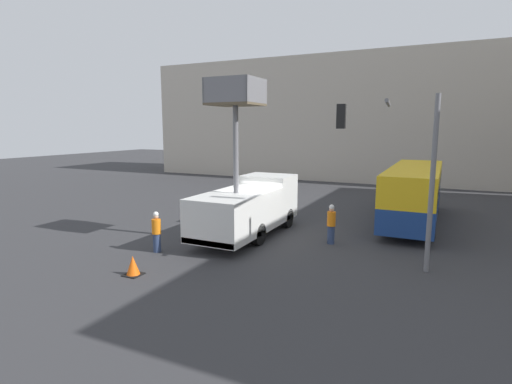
% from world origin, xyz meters
% --- Properties ---
extents(ground_plane, '(120.00, 120.00, 0.00)m').
position_xyz_m(ground_plane, '(0.00, 0.00, 0.00)').
color(ground_plane, '#333335').
extents(building_backdrop_far, '(44.00, 10.00, 12.17)m').
position_xyz_m(building_backdrop_far, '(0.00, 25.95, 6.08)').
color(building_backdrop_far, '#BCB2A3').
rests_on(building_backdrop_far, ground_plane).
extents(utility_truck, '(2.54, 7.19, 7.30)m').
position_xyz_m(utility_truck, '(-0.25, -0.09, 1.58)').
color(utility_truck, silver).
rests_on(utility_truck, ground_plane).
extents(city_bus, '(2.51, 10.45, 3.09)m').
position_xyz_m(city_bus, '(6.74, 6.32, 1.81)').
color(city_bus, navy).
rests_on(city_bus, ground_plane).
extents(traffic_light_pole, '(3.50, 3.25, 6.36)m').
position_xyz_m(traffic_light_pole, '(6.68, -1.78, 4.28)').
color(traffic_light_pole, slate).
rests_on(traffic_light_pole, ground_plane).
extents(road_worker_near_truck, '(0.38, 0.38, 1.74)m').
position_xyz_m(road_worker_near_truck, '(-2.58, -4.05, 0.86)').
color(road_worker_near_truck, navy).
rests_on(road_worker_near_truck, ground_plane).
extents(road_worker_directing, '(0.38, 0.38, 1.81)m').
position_xyz_m(road_worker_directing, '(3.73, 0.32, 0.90)').
color(road_worker_directing, navy).
rests_on(road_worker_directing, ground_plane).
extents(traffic_cone_near_truck, '(0.62, 0.62, 0.70)m').
position_xyz_m(traffic_cone_near_truck, '(-1.60, -6.56, 0.33)').
color(traffic_cone_near_truck, black).
rests_on(traffic_cone_near_truck, ground_plane).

